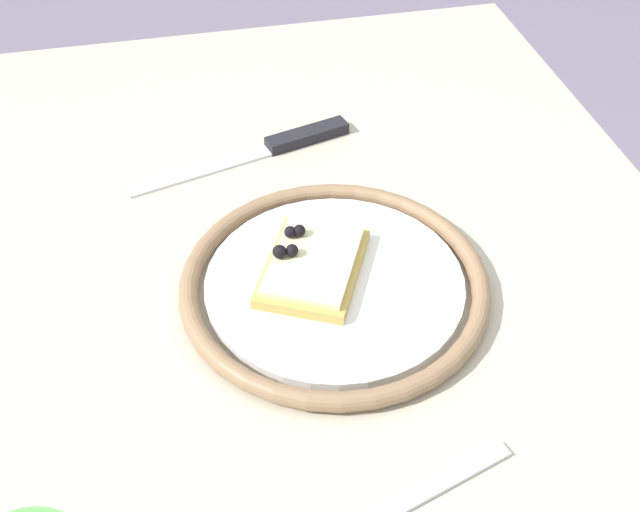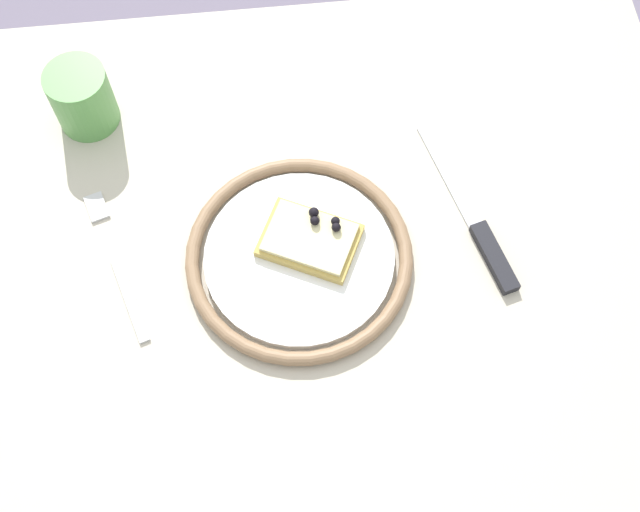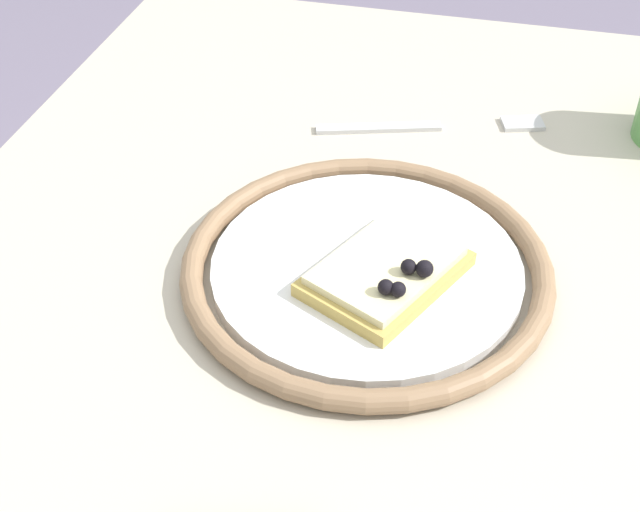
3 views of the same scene
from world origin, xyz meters
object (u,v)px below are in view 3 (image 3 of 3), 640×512
at_px(dining_table, 381,419).
at_px(fork, 433,126).
at_px(pizza_slice_near, 387,271).
at_px(plate, 367,268).

bearing_deg(dining_table, fork, -179.13).
relative_size(pizza_slice_near, fork, 0.66).
relative_size(plate, fork, 1.32).
xyz_separation_m(dining_table, plate, (-0.02, -0.02, 0.13)).
xyz_separation_m(plate, fork, (-0.21, 0.02, -0.01)).
distance_m(dining_table, plate, 0.14).
xyz_separation_m(dining_table, fork, (-0.23, -0.00, 0.13)).
bearing_deg(plate, dining_table, 44.08).
distance_m(pizza_slice_near, fork, 0.22).
height_order(plate, fork, plate).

